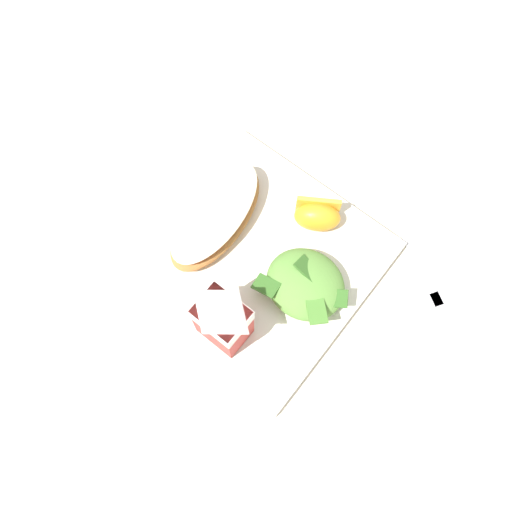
% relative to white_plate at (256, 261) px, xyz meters
% --- Properties ---
extents(ground, '(3.00, 3.00, 0.00)m').
position_rel_white_plate_xyz_m(ground, '(0.00, 0.00, -0.01)').
color(ground, beige).
extents(white_plate, '(0.28, 0.28, 0.02)m').
position_rel_white_plate_xyz_m(white_plate, '(0.00, 0.00, 0.00)').
color(white_plate, white).
rests_on(white_plate, ground).
extents(cheesy_pizza_bread, '(0.10, 0.18, 0.04)m').
position_rel_white_plate_xyz_m(cheesy_pizza_bread, '(0.07, -0.01, 0.03)').
color(cheesy_pizza_bread, '#A87038').
rests_on(cheesy_pizza_bread, white_plate).
extents(green_salad_pile, '(0.11, 0.09, 0.05)m').
position_rel_white_plate_xyz_m(green_salad_pile, '(-0.07, -0.01, 0.03)').
color(green_salad_pile, '#5B8E3D').
rests_on(green_salad_pile, white_plate).
extents(milk_carton, '(0.06, 0.05, 0.11)m').
position_rel_white_plate_xyz_m(milk_carton, '(-0.03, 0.10, 0.07)').
color(milk_carton, '#B7332D').
rests_on(milk_carton, white_plate).
extents(orange_wedge_front, '(0.07, 0.06, 0.04)m').
position_rel_white_plate_xyz_m(orange_wedge_front, '(-0.03, -0.09, 0.03)').
color(orange_wedge_front, orange).
rests_on(orange_wedge_front, white_plate).
extents(paper_napkin, '(0.13, 0.13, 0.00)m').
position_rel_white_plate_xyz_m(paper_napkin, '(-0.21, 0.12, -0.01)').
color(paper_napkin, white).
rests_on(paper_napkin, ground).
extents(metal_fork, '(0.17, 0.11, 0.01)m').
position_rel_white_plate_xyz_m(metal_fork, '(-0.17, -0.13, -0.01)').
color(metal_fork, silver).
rests_on(metal_fork, ground).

